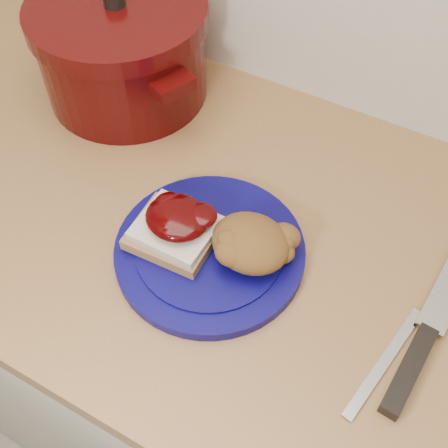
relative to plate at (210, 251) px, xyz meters
The scene contains 8 objects.
base_cabinet 0.48m from the plate, 100.12° to the left, with size 4.00×0.60×0.86m, color beige.
plate is the anchor object (origin of this frame).
sandwich 0.06m from the plate, 168.85° to the right, with size 0.11×0.10×0.05m.
stuffing_mound 0.06m from the plate, 14.87° to the left, with size 0.10×0.09×0.05m, color brown.
chef_knife 0.28m from the plate, ahead, with size 0.05×0.32×0.02m.
butter_knife 0.25m from the plate, ahead, with size 0.17×0.01×0.00m, color silver.
dutch_oven 0.36m from the plate, 141.94° to the left, with size 0.36×0.36×0.17m.
pepper_grinder 0.43m from the plate, 147.41° to the left, with size 0.07×0.07×0.14m.
Camera 1 is at (0.22, 1.10, 1.51)m, focal length 45.00 mm.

